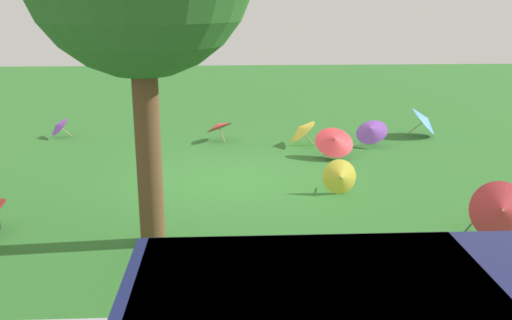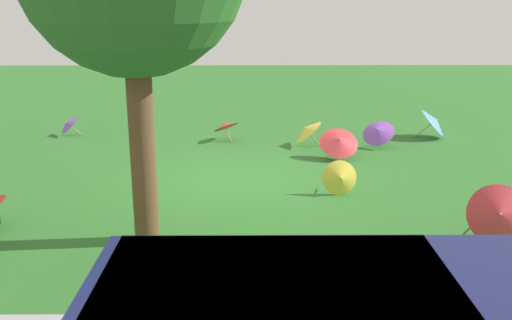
{
  "view_description": "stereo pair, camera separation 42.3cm",
  "coord_description": "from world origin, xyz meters",
  "px_view_note": "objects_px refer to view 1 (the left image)",
  "views": [
    {
      "loc": [
        0.05,
        10.57,
        3.48
      ],
      "look_at": [
        -0.45,
        0.55,
        0.6
      ],
      "focal_mm": 39.71,
      "sensor_mm": 36.0,
      "label": 1
    },
    {
      "loc": [
        -0.38,
        10.58,
        3.48
      ],
      "look_at": [
        -0.45,
        0.55,
        0.6
      ],
      "focal_mm": 39.71,
      "sensor_mm": 36.0,
      "label": 2
    }
  ],
  "objects_px": {
    "parasol_purple_0": "(371,130)",
    "parasol_red_0": "(219,126)",
    "parasol_yellow_0": "(340,177)",
    "parasol_purple_1": "(58,126)",
    "parasol_yellow_1": "(300,129)",
    "parasol_red_1": "(501,211)",
    "parasol_blue_1": "(426,120)",
    "parasol_red_3": "(335,140)"
  },
  "relations": [
    {
      "from": "parasol_red_1",
      "to": "parasol_red_3",
      "type": "height_order",
      "value": "parasol_red_1"
    },
    {
      "from": "parasol_red_1",
      "to": "parasol_yellow_1",
      "type": "xyz_separation_m",
      "value": [
        2.27,
        -5.71,
        -0.05
      ]
    },
    {
      "from": "parasol_red_0",
      "to": "parasol_blue_1",
      "type": "xyz_separation_m",
      "value": [
        -5.36,
        -0.23,
        0.04
      ]
    },
    {
      "from": "parasol_blue_1",
      "to": "parasol_yellow_0",
      "type": "bearing_deg",
      "value": 54.82
    },
    {
      "from": "parasol_yellow_1",
      "to": "parasol_red_1",
      "type": "bearing_deg",
      "value": 111.68
    },
    {
      "from": "parasol_red_1",
      "to": "parasol_blue_1",
      "type": "bearing_deg",
      "value": -99.55
    },
    {
      "from": "parasol_red_1",
      "to": "parasol_yellow_1",
      "type": "relative_size",
      "value": 1.25
    },
    {
      "from": "parasol_yellow_0",
      "to": "parasol_red_0",
      "type": "bearing_deg",
      "value": -61.19
    },
    {
      "from": "parasol_red_3",
      "to": "parasol_red_1",
      "type": "bearing_deg",
      "value": 110.25
    },
    {
      "from": "parasol_yellow_0",
      "to": "parasol_yellow_1",
      "type": "height_order",
      "value": "parasol_yellow_1"
    },
    {
      "from": "parasol_yellow_0",
      "to": "parasol_blue_1",
      "type": "bearing_deg",
      "value": -125.18
    },
    {
      "from": "parasol_red_1",
      "to": "parasol_purple_0",
      "type": "bearing_deg",
      "value": -84.0
    },
    {
      "from": "parasol_purple_1",
      "to": "parasol_red_1",
      "type": "xyz_separation_m",
      "value": [
        -8.4,
        6.78,
        0.13
      ]
    },
    {
      "from": "parasol_purple_1",
      "to": "parasol_red_1",
      "type": "bearing_deg",
      "value": 141.09
    },
    {
      "from": "parasol_red_0",
      "to": "parasol_yellow_1",
      "type": "relative_size",
      "value": 1.16
    },
    {
      "from": "parasol_red_0",
      "to": "parasol_purple_1",
      "type": "height_order",
      "value": "parasol_red_0"
    },
    {
      "from": "parasol_purple_0",
      "to": "parasol_red_1",
      "type": "height_order",
      "value": "parasol_red_1"
    },
    {
      "from": "parasol_blue_1",
      "to": "parasol_red_3",
      "type": "distance_m",
      "value": 3.4
    },
    {
      "from": "parasol_purple_0",
      "to": "parasol_blue_1",
      "type": "height_order",
      "value": "parasol_blue_1"
    },
    {
      "from": "parasol_purple_0",
      "to": "parasol_red_0",
      "type": "distance_m",
      "value": 3.76
    },
    {
      "from": "parasol_blue_1",
      "to": "parasol_red_3",
      "type": "height_order",
      "value": "parasol_blue_1"
    },
    {
      "from": "parasol_blue_1",
      "to": "parasol_yellow_1",
      "type": "xyz_separation_m",
      "value": [
        3.36,
        0.78,
        -0.04
      ]
    },
    {
      "from": "parasol_purple_0",
      "to": "parasol_yellow_1",
      "type": "xyz_separation_m",
      "value": [
        1.69,
        -0.19,
        -0.01
      ]
    },
    {
      "from": "parasol_purple_0",
      "to": "parasol_blue_1",
      "type": "relative_size",
      "value": 1.01
    },
    {
      "from": "parasol_yellow_0",
      "to": "parasol_purple_1",
      "type": "distance_m",
      "value": 7.92
    },
    {
      "from": "parasol_purple_1",
      "to": "parasol_purple_0",
      "type": "bearing_deg",
      "value": 170.85
    },
    {
      "from": "parasol_purple_1",
      "to": "parasol_red_3",
      "type": "xyz_separation_m",
      "value": [
        -6.74,
        2.28,
        0.1
      ]
    },
    {
      "from": "parasol_purple_1",
      "to": "parasol_red_3",
      "type": "bearing_deg",
      "value": 161.3
    },
    {
      "from": "parasol_red_3",
      "to": "parasol_purple_1",
      "type": "bearing_deg",
      "value": -18.7
    },
    {
      "from": "parasol_purple_0",
      "to": "parasol_red_1",
      "type": "relative_size",
      "value": 1.05
    },
    {
      "from": "parasol_yellow_0",
      "to": "parasol_yellow_1",
      "type": "xyz_separation_m",
      "value": [
        0.28,
        -3.59,
        0.07
      ]
    },
    {
      "from": "parasol_yellow_1",
      "to": "parasol_purple_1",
      "type": "bearing_deg",
      "value": -9.88
    },
    {
      "from": "parasol_red_0",
      "to": "parasol_yellow_1",
      "type": "height_order",
      "value": "parasol_yellow_1"
    },
    {
      "from": "parasol_purple_0",
      "to": "parasol_red_3",
      "type": "xyz_separation_m",
      "value": [
        1.08,
        1.02,
        0.01
      ]
    },
    {
      "from": "parasol_red_0",
      "to": "parasol_red_3",
      "type": "distance_m",
      "value": 3.15
    },
    {
      "from": "parasol_red_0",
      "to": "parasol_red_1",
      "type": "distance_m",
      "value": 7.58
    },
    {
      "from": "parasol_red_1",
      "to": "parasol_yellow_1",
      "type": "distance_m",
      "value": 6.15
    },
    {
      "from": "parasol_blue_1",
      "to": "parasol_yellow_1",
      "type": "relative_size",
      "value": 1.29
    },
    {
      "from": "parasol_red_0",
      "to": "parasol_yellow_1",
      "type": "bearing_deg",
      "value": 164.7
    },
    {
      "from": "parasol_purple_1",
      "to": "parasol_yellow_0",
      "type": "bearing_deg",
      "value": 143.96
    },
    {
      "from": "parasol_purple_0",
      "to": "parasol_purple_1",
      "type": "distance_m",
      "value": 7.92
    },
    {
      "from": "parasol_purple_0",
      "to": "parasol_yellow_0",
      "type": "bearing_deg",
      "value": 67.46
    }
  ]
}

